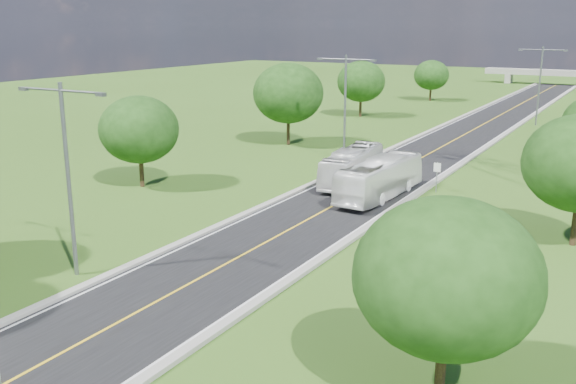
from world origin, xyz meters
TOP-DOWN VIEW (x-y plane):
  - ground at (0.00, 60.00)m, footprint 260.00×260.00m
  - road at (0.00, 66.00)m, footprint 8.00×150.00m
  - curb_left at (-4.25, 66.00)m, footprint 0.50×150.00m
  - curb_right at (4.25, 66.00)m, footprint 0.50×150.00m
  - speed_limit_sign at (5.20, 37.98)m, footprint 0.55×0.09m
  - overpass at (0.00, 140.00)m, footprint 30.00×3.00m
  - streetlight_near_left at (-6.00, 12.00)m, footprint 5.90×0.25m
  - streetlight_mid_left at (-6.00, 45.00)m, footprint 5.90×0.25m
  - streetlight_far_right at (6.00, 78.00)m, footprint 5.90×0.25m
  - tree_lb at (-16.00, 28.00)m, footprint 6.30×6.30m
  - tree_lc at (-15.00, 50.00)m, footprint 7.56×7.56m
  - tree_ld at (-17.00, 74.00)m, footprint 6.72×6.72m
  - tree_le at (-14.50, 98.00)m, footprint 5.88×5.88m
  - tree_ra at (14.00, 10.00)m, footprint 6.30×6.30m
  - bus_outbound at (2.00, 34.23)m, footprint 3.08×10.73m
  - bus_inbound at (-1.74, 37.43)m, footprint 3.50×10.39m

SIDE VIEW (x-z plane):
  - ground at x=0.00m, z-range 0.00..0.00m
  - road at x=0.00m, z-range 0.00..0.06m
  - curb_left at x=-4.25m, z-range 0.00..0.22m
  - curb_right at x=4.25m, z-range 0.00..0.22m
  - bus_inbound at x=-1.74m, z-range 0.06..2.90m
  - bus_outbound at x=2.00m, z-range 0.06..3.02m
  - speed_limit_sign at x=5.20m, z-range 0.40..2.80m
  - overpass at x=0.00m, z-range 0.81..4.01m
  - tree_le at x=-14.50m, z-range 0.91..7.75m
  - tree_lb at x=-16.00m, z-range 0.98..8.31m
  - tree_ra at x=14.00m, z-range 0.98..8.31m
  - tree_ld at x=-17.00m, z-range 1.05..8.86m
  - tree_lc at x=-15.00m, z-range 1.18..9.97m
  - streetlight_near_left at x=-6.00m, z-range 0.94..10.94m
  - streetlight_mid_left at x=-6.00m, z-range 0.94..10.94m
  - streetlight_far_right at x=6.00m, z-range 0.94..10.94m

